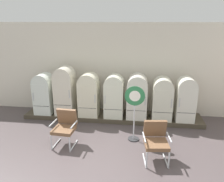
{
  "coord_description": "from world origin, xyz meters",
  "views": [
    {
      "loc": [
        0.89,
        -3.97,
        3.24
      ],
      "look_at": [
        0.02,
        2.75,
        1.08
      ],
      "focal_mm": 35.43,
      "sensor_mm": 36.0,
      "label": 1
    }
  ],
  "objects_px": {
    "armchair_left": "(65,126)",
    "sign_stand": "(134,112)",
    "refrigerator_5": "(162,97)",
    "refrigerator_3": "(114,95)",
    "refrigerator_1": "(65,89)",
    "armchair_right": "(156,139)",
    "refrigerator_0": "(44,92)",
    "refrigerator_2": "(89,94)",
    "refrigerator_4": "(137,95)",
    "refrigerator_6": "(186,98)"
  },
  "relations": [
    {
      "from": "armchair_right",
      "to": "refrigerator_2",
      "type": "bearing_deg",
      "value": 135.05
    },
    {
      "from": "refrigerator_4",
      "to": "sign_stand",
      "type": "bearing_deg",
      "value": -92.05
    },
    {
      "from": "refrigerator_0",
      "to": "refrigerator_5",
      "type": "xyz_separation_m",
      "value": [
        4.0,
        0.02,
        -0.01
      ]
    },
    {
      "from": "refrigerator_1",
      "to": "sign_stand",
      "type": "relative_size",
      "value": 1.03
    },
    {
      "from": "refrigerator_3",
      "to": "armchair_left",
      "type": "xyz_separation_m",
      "value": [
        -1.12,
        -1.7,
        -0.35
      ]
    },
    {
      "from": "armchair_left",
      "to": "sign_stand",
      "type": "bearing_deg",
      "value": 13.93
    },
    {
      "from": "refrigerator_6",
      "to": "refrigerator_3",
      "type": "bearing_deg",
      "value": -179.98
    },
    {
      "from": "sign_stand",
      "to": "refrigerator_0",
      "type": "bearing_deg",
      "value": 158.22
    },
    {
      "from": "refrigerator_4",
      "to": "refrigerator_5",
      "type": "bearing_deg",
      "value": -1.66
    },
    {
      "from": "refrigerator_5",
      "to": "refrigerator_2",
      "type": "bearing_deg",
      "value": -179.24
    },
    {
      "from": "armchair_left",
      "to": "armchair_right",
      "type": "xyz_separation_m",
      "value": [
        2.38,
        -0.41,
        0.0
      ]
    },
    {
      "from": "armchair_right",
      "to": "sign_stand",
      "type": "relative_size",
      "value": 0.61
    },
    {
      "from": "refrigerator_0",
      "to": "armchair_left",
      "type": "height_order",
      "value": "refrigerator_0"
    },
    {
      "from": "refrigerator_0",
      "to": "sign_stand",
      "type": "bearing_deg",
      "value": -21.78
    },
    {
      "from": "armchair_right",
      "to": "sign_stand",
      "type": "height_order",
      "value": "sign_stand"
    },
    {
      "from": "refrigerator_0",
      "to": "refrigerator_2",
      "type": "height_order",
      "value": "refrigerator_2"
    },
    {
      "from": "refrigerator_2",
      "to": "armchair_right",
      "type": "distance_m",
      "value": 3.0
    },
    {
      "from": "refrigerator_0",
      "to": "armchair_right",
      "type": "distance_m",
      "value": 4.27
    },
    {
      "from": "refrigerator_4",
      "to": "refrigerator_1",
      "type": "bearing_deg",
      "value": -179.81
    },
    {
      "from": "refrigerator_0",
      "to": "refrigerator_1",
      "type": "xyz_separation_m",
      "value": [
        0.75,
        0.03,
        0.13
      ]
    },
    {
      "from": "refrigerator_5",
      "to": "sign_stand",
      "type": "distance_m",
      "value": 1.54
    },
    {
      "from": "refrigerator_1",
      "to": "refrigerator_6",
      "type": "xyz_separation_m",
      "value": [
        3.98,
        -0.04,
        -0.12
      ]
    },
    {
      "from": "refrigerator_5",
      "to": "sign_stand",
      "type": "relative_size",
      "value": 0.87
    },
    {
      "from": "refrigerator_0",
      "to": "refrigerator_6",
      "type": "distance_m",
      "value": 4.73
    },
    {
      "from": "refrigerator_5",
      "to": "refrigerator_3",
      "type": "bearing_deg",
      "value": -179.11
    },
    {
      "from": "refrigerator_4",
      "to": "refrigerator_5",
      "type": "relative_size",
      "value": 1.05
    },
    {
      "from": "refrigerator_3",
      "to": "refrigerator_2",
      "type": "bearing_deg",
      "value": -179.48
    },
    {
      "from": "refrigerator_2",
      "to": "refrigerator_4",
      "type": "height_order",
      "value": "refrigerator_2"
    },
    {
      "from": "refrigerator_0",
      "to": "armchair_left",
      "type": "bearing_deg",
      "value": -52.54
    },
    {
      "from": "refrigerator_2",
      "to": "armchair_left",
      "type": "relative_size",
      "value": 1.5
    },
    {
      "from": "refrigerator_1",
      "to": "sign_stand",
      "type": "bearing_deg",
      "value": -28.3
    },
    {
      "from": "armchair_left",
      "to": "armchair_right",
      "type": "height_order",
      "value": "same"
    },
    {
      "from": "refrigerator_3",
      "to": "refrigerator_4",
      "type": "height_order",
      "value": "refrigerator_4"
    },
    {
      "from": "refrigerator_0",
      "to": "refrigerator_4",
      "type": "xyz_separation_m",
      "value": [
        3.19,
        0.04,
        0.03
      ]
    },
    {
      "from": "refrigerator_2",
      "to": "refrigerator_6",
      "type": "xyz_separation_m",
      "value": [
        3.15,
        0.01,
        -0.01
      ]
    },
    {
      "from": "refrigerator_1",
      "to": "refrigerator_6",
      "type": "bearing_deg",
      "value": -0.56
    },
    {
      "from": "sign_stand",
      "to": "refrigerator_5",
      "type": "bearing_deg",
      "value": 56.02
    },
    {
      "from": "refrigerator_0",
      "to": "armchair_left",
      "type": "relative_size",
      "value": 1.44
    },
    {
      "from": "refrigerator_1",
      "to": "sign_stand",
      "type": "distance_m",
      "value": 2.72
    },
    {
      "from": "armchair_left",
      "to": "refrigerator_1",
      "type": "bearing_deg",
      "value": 107.77
    },
    {
      "from": "refrigerator_2",
      "to": "refrigerator_3",
      "type": "height_order",
      "value": "refrigerator_2"
    },
    {
      "from": "refrigerator_6",
      "to": "armchair_right",
      "type": "relative_size",
      "value": 1.47
    },
    {
      "from": "refrigerator_5",
      "to": "armchair_right",
      "type": "height_order",
      "value": "refrigerator_5"
    },
    {
      "from": "refrigerator_0",
      "to": "refrigerator_3",
      "type": "xyz_separation_m",
      "value": [
        2.44,
        -0.01,
        0.02
      ]
    },
    {
      "from": "armchair_left",
      "to": "armchair_right",
      "type": "bearing_deg",
      "value": -9.72
    },
    {
      "from": "armchair_right",
      "to": "refrigerator_4",
      "type": "bearing_deg",
      "value": 103.02
    },
    {
      "from": "refrigerator_0",
      "to": "refrigerator_3",
      "type": "distance_m",
      "value": 2.44
    },
    {
      "from": "refrigerator_4",
      "to": "refrigerator_6",
      "type": "relative_size",
      "value": 1.02
    },
    {
      "from": "armchair_left",
      "to": "sign_stand",
      "type": "distance_m",
      "value": 1.91
    },
    {
      "from": "refrigerator_2",
      "to": "refrigerator_6",
      "type": "relative_size",
      "value": 1.02
    }
  ]
}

